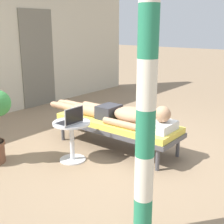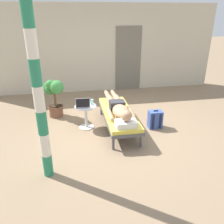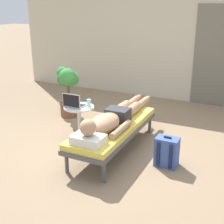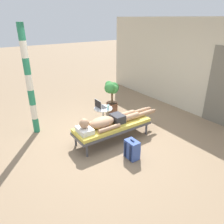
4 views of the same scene
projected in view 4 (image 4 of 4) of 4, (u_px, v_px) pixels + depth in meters
ground_plane at (108, 139)px, 5.15m from camera, size 40.00×40.00×0.00m
house_wall_back at (197, 68)px, 6.12m from camera, size 7.60×0.20×2.70m
house_door_panel at (223, 88)px, 5.51m from camera, size 0.84×0.03×2.04m
lounge_chair at (113, 126)px, 4.99m from camera, size 0.63×1.87×0.42m
person_reclining at (111, 120)px, 4.90m from camera, size 0.53×2.17×0.32m
side_table at (103, 114)px, 5.61m from camera, size 0.48×0.48×0.52m
laptop at (100, 106)px, 5.54m from camera, size 0.31×0.24×0.23m
drink_glass at (108, 107)px, 5.44m from camera, size 0.06×0.06×0.12m
backpack at (132, 150)px, 4.38m from camera, size 0.30×0.26×0.42m
potted_plant at (112, 92)px, 6.44m from camera, size 0.51×0.58×0.96m
porch_post at (29, 82)px, 4.96m from camera, size 0.15×0.15×2.59m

